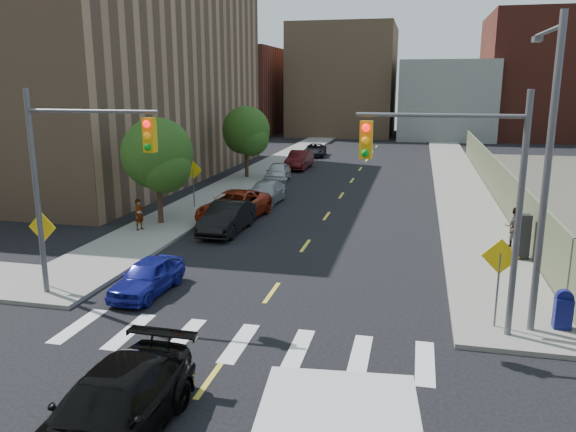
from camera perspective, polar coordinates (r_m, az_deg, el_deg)
The scene contains 29 objects.
ground at distance 13.07m, azimuth -11.16°, elevation -20.07°, with size 160.00×160.00×0.00m, color black.
sidewalk_nw at distance 53.34m, azimuth -0.60°, elevation 5.70°, with size 3.50×73.00×0.15m, color gray.
sidewalk_ne at distance 51.95m, azimuth 16.32°, elevation 4.96°, with size 3.50×73.00×0.15m, color gray.
fence_north at distance 38.64m, azimuth 20.17°, elevation 3.73°, with size 0.12×44.00×2.50m, color #666E4D.
building_nw at distance 48.01m, azimuth -21.40°, elevation 13.46°, with size 22.00×30.00×16.00m, color #8C6B4C.
bg_bldg_west at distance 84.24m, azimuth -5.58°, elevation 12.48°, with size 14.00×18.00×12.00m, color #592319.
bg_bldg_midwest at distance 82.58m, azimuth 5.74°, elevation 13.50°, with size 14.00×16.00×15.00m, color #8C6B4C.
bg_bldg_center at distance 79.97m, azimuth 15.70°, elevation 11.30°, with size 12.00×16.00×10.00m, color gray.
bg_bldg_east at distance 83.68m, azimuth 25.62°, elevation 12.64°, with size 18.00×18.00×16.00m, color #592319.
signal_nw at distance 19.33m, azimuth -20.83°, elevation 4.68°, with size 4.59×0.30×7.00m.
signal_ne at distance 16.14m, azimuth 17.36°, elevation 3.39°, with size 4.59×0.30×7.00m.
streetlight_ne at distance 17.24m, azimuth 24.70°, elevation 5.71°, with size 0.25×3.70×9.00m.
warn_sign_nw at distance 21.25m, azimuth -23.61°, elevation -1.84°, with size 1.06×0.06×2.83m.
warn_sign_ne at distance 17.34m, azimuth 20.69°, elevation -4.83°, with size 1.06×0.06×2.83m.
warn_sign_midwest at distance 32.80m, azimuth -9.61°, elevation 4.10°, with size 1.06×0.06×2.83m.
tree_west_near at distance 29.11m, azimuth -13.07°, elevation 5.74°, with size 3.66×3.64×5.52m.
tree_west_far at distance 43.01m, azimuth -4.27°, elevation 8.39°, with size 3.66×3.64×5.52m.
parked_car_blue at distance 20.18m, azimuth -14.10°, elevation -5.99°, with size 1.44×3.57×1.22m, color navy.
parked_car_black at distance 27.62m, azimuth -6.21°, elevation -0.15°, with size 1.58×4.52×1.49m, color black.
parked_car_red at distance 30.02m, azimuth -5.49°, elevation 1.00°, with size 2.56×5.55×1.54m, color maroon.
parked_car_silver at distance 34.20m, azimuth -2.33°, elevation 2.38°, with size 1.85×4.54×1.32m, color #95999C.
parked_car_white at distance 42.00m, azimuth -1.05°, elevation 4.48°, with size 1.64×4.08×1.39m, color #B8B8B8.
parked_car_maroon at distance 48.22m, azimuth 1.16°, elevation 5.72°, with size 1.63×4.67×1.54m, color #3B0B0E.
parked_car_grey at distance 56.85m, azimuth 2.75°, elevation 6.71°, with size 2.05×4.45×1.24m, color black.
black_sedan at distance 12.47m, azimuth -17.55°, elevation -18.31°, with size 2.05×5.04×1.46m, color black.
mailbox at distance 18.40m, azimuth 26.17°, elevation -8.53°, with size 0.49×0.37×1.19m.
payphone at distance 24.73m, azimuth 22.70°, elevation -1.94°, with size 0.55×0.45×1.85m, color black.
pedestrian_west at distance 28.29m, azimuth -14.88°, elevation 0.15°, with size 0.56×0.37×1.53m, color gray.
pedestrian_east at distance 26.42m, azimuth 22.00°, elevation -1.05°, with size 0.85×0.67×1.76m, color gray.
Camera 1 is at (4.73, -9.88, 7.14)m, focal length 35.00 mm.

